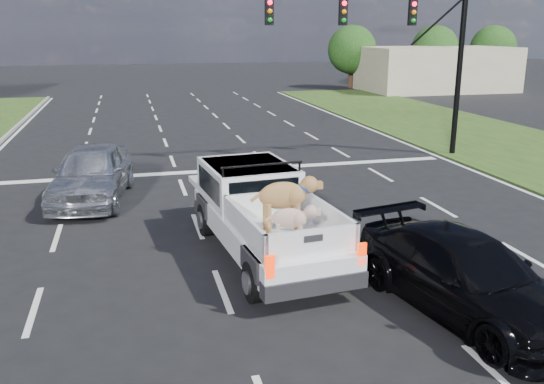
{
  "coord_description": "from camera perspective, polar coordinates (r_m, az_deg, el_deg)",
  "views": [
    {
      "loc": [
        -3.33,
        -10.33,
        4.97
      ],
      "look_at": [
        -0.23,
        2.0,
        1.38
      ],
      "focal_mm": 38.0,
      "sensor_mm": 36.0,
      "label": 1
    }
  ],
  "objects": [
    {
      "name": "ground",
      "position": [
        11.94,
        3.47,
        -8.86
      ],
      "size": [
        160.0,
        160.0,
        0.0
      ],
      "primitive_type": "plane",
      "color": "black",
      "rests_on": "ground"
    },
    {
      "name": "road_markings",
      "position": [
        17.92,
        -2.83,
        -0.33
      ],
      "size": [
        17.75,
        60.0,
        0.01
      ],
      "color": "silver",
      "rests_on": "ground"
    },
    {
      "name": "traffic_signal",
      "position": [
        23.34,
        13.15,
        14.78
      ],
      "size": [
        9.11,
        0.31,
        7.0
      ],
      "color": "black",
      "rests_on": "ground"
    },
    {
      "name": "building_right",
      "position": [
        51.16,
        15.95,
        11.64
      ],
      "size": [
        12.0,
        7.0,
        3.6
      ],
      "primitive_type": "cube",
      "color": "#BBAB8F",
      "rests_on": "ground"
    },
    {
      "name": "tree_far_d",
      "position": [
        52.08,
        7.93,
        13.78
      ],
      "size": [
        4.2,
        4.2,
        5.4
      ],
      "color": "#332114",
      "rests_on": "ground"
    },
    {
      "name": "tree_far_e",
      "position": [
        55.55,
        15.83,
        13.47
      ],
      "size": [
        4.2,
        4.2,
        5.4
      ],
      "color": "#332114",
      "rests_on": "ground"
    },
    {
      "name": "tree_far_f",
      "position": [
        58.73,
        21.06,
        13.12
      ],
      "size": [
        4.2,
        4.2,
        5.4
      ],
      "color": "#332114",
      "rests_on": "ground"
    },
    {
      "name": "pickup_truck",
      "position": [
        12.99,
        -0.92,
        -2.04
      ],
      "size": [
        2.59,
        5.82,
        2.12
      ],
      "rotation": [
        0.0,
        0.0,
        0.1
      ],
      "color": "black",
      "rests_on": "ground"
    },
    {
      "name": "silver_sedan",
      "position": [
        18.05,
        -17.43,
        1.82
      ],
      "size": [
        2.7,
        5.19,
        1.69
      ],
      "primitive_type": "imported",
      "rotation": [
        0.0,
        0.0,
        -0.15
      ],
      "color": "#BABDC2",
      "rests_on": "ground"
    },
    {
      "name": "black_coupe",
      "position": [
        11.02,
        18.61,
        -7.84
      ],
      "size": [
        2.94,
        5.19,
        1.42
      ],
      "primitive_type": "imported",
      "rotation": [
        0.0,
        0.0,
        0.2
      ],
      "color": "black",
      "rests_on": "ground"
    }
  ]
}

